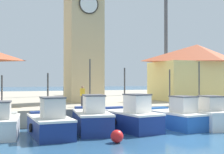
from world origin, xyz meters
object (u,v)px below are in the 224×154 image
mooring_buoy (117,136)px  dock_worker_near_tower (82,96)px  fishing_boat_center (130,118)px  warehouse_right (197,71)px  fishing_boat_mid_right (176,117)px  fishing_boat_right_inner (204,116)px  port_crane_near (165,40)px  fishing_boat_left_outer (1,124)px  clock_tower (84,27)px  fishing_boat_left_inner (50,123)px  fishing_boat_mid_left (92,119)px  port_crane_far (73,34)px

mooring_buoy → dock_worker_near_tower: (0.60, 8.45, 1.70)m
fishing_boat_center → warehouse_right: size_ratio=0.54×
fishing_boat_center → fishing_boat_mid_right: 3.35m
fishing_boat_right_inner → port_crane_near: bearing=64.4°
dock_worker_near_tower → fishing_boat_left_outer: bearing=-144.5°
fishing_boat_left_outer → mooring_buoy: bearing=-36.6°
mooring_buoy → dock_worker_near_tower: 8.64m
clock_tower → mooring_buoy: clock_tower is taller
warehouse_right → clock_tower: bearing=175.2°
fishing_boat_left_inner → fishing_boat_mid_right: fishing_boat_mid_right is taller
fishing_boat_mid_left → dock_worker_near_tower: (0.78, 4.71, 1.22)m
clock_tower → port_crane_far: size_ratio=0.67×
clock_tower → port_crane_near: 22.16m
fishing_boat_right_inner → port_crane_near: 28.53m
port_crane_far → mooring_buoy: (-4.49, -26.64, -9.30)m
mooring_buoy → warehouse_right: bearing=41.1°
fishing_boat_mid_left → clock_tower: bearing=76.5°
mooring_buoy → fishing_boat_right_inner: bearing=20.5°
fishing_boat_mid_left → mooring_buoy: size_ratio=7.70×
fishing_boat_right_inner → warehouse_right: warehouse_right is taller
fishing_boat_mid_left → fishing_boat_right_inner: size_ratio=0.99×
warehouse_right → mooring_buoy: size_ratio=14.32×
fishing_boat_center → port_crane_far: bearing=84.7°
clock_tower → dock_worker_near_tower: clock_tower is taller
mooring_buoy → clock_tower: bearing=80.8°
port_crane_far → dock_worker_near_tower: size_ratio=13.87×
fishing_boat_center → port_crane_near: port_crane_near is taller
fishing_boat_mid_left → fishing_boat_center: 2.54m
fishing_boat_right_inner → fishing_boat_center: bearing=174.5°
fishing_boat_center → port_crane_far: size_ratio=0.23×
fishing_boat_mid_left → clock_tower: clock_tower is taller
fishing_boat_left_inner → port_crane_far: bearing=72.6°
fishing_boat_left_outer → port_crane_far: 26.23m
fishing_boat_left_outer → dock_worker_near_tower: fishing_boat_left_outer is taller
fishing_boat_left_inner → port_crane_near: 34.19m
fishing_boat_center → port_crane_near: size_ratio=0.24×
clock_tower → warehouse_right: 12.94m
fishing_boat_left_outer → clock_tower: (7.70, 9.51, 7.56)m
fishing_boat_mid_right → dock_worker_near_tower: bearing=134.5°
fishing_boat_left_outer → clock_tower: bearing=51.0°
fishing_boat_right_inner → port_crane_far: 25.55m
warehouse_right → port_crane_far: 18.07m
warehouse_right → port_crane_far: port_crane_far is taller
fishing_boat_left_outer → fishing_boat_center: 7.89m
fishing_boat_left_outer → fishing_boat_mid_right: size_ratio=0.84×
fishing_boat_right_inner → port_crane_far: bearing=97.9°
fishing_boat_right_inner → dock_worker_near_tower: bearing=142.3°
fishing_boat_center → clock_tower: size_ratio=0.34×
clock_tower → dock_worker_near_tower: (-1.59, -5.15, -6.24)m
fishing_boat_right_inner → port_crane_near: port_crane_near is taller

